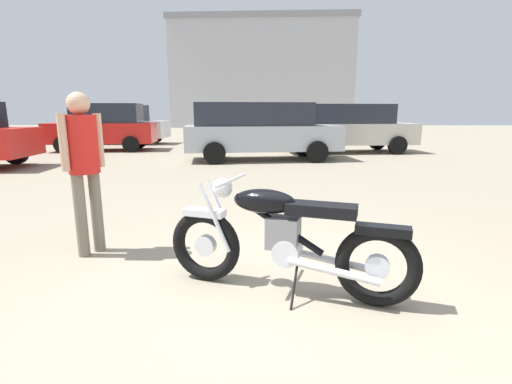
% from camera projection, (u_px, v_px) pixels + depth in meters
% --- Properties ---
extents(ground_plane, '(80.00, 80.00, 0.00)m').
position_uv_depth(ground_plane, '(278.00, 302.00, 2.95)').
color(ground_plane, gray).
extents(vintage_motorcycle, '(2.01, 0.82, 0.94)m').
position_uv_depth(vintage_motorcycle, '(283.00, 240.00, 3.03)').
color(vintage_motorcycle, black).
rests_on(vintage_motorcycle, ground_plane).
extents(bystander, '(0.30, 0.40, 1.66)m').
position_uv_depth(bystander, '(83.00, 157.00, 3.76)').
color(bystander, '#706656').
rests_on(bystander, ground_plane).
extents(blue_hatchback_right, '(4.08, 2.20, 1.78)m').
position_uv_depth(blue_hatchback_right, '(104.00, 127.00, 14.34)').
color(blue_hatchback_right, black).
rests_on(blue_hatchback_right, ground_plane).
extents(red_hatchback_near, '(4.89, 2.43, 1.74)m').
position_uv_depth(red_hatchback_near, '(259.00, 129.00, 11.51)').
color(red_hatchback_near, black).
rests_on(red_hatchback_near, ground_plane).
extents(pale_sedan_back, '(3.97, 1.96, 1.78)m').
position_uv_depth(pale_sedan_back, '(123.00, 124.00, 17.42)').
color(pale_sedan_back, black).
rests_on(pale_sedan_back, ground_plane).
extents(dark_sedan_left, '(4.85, 2.33, 1.74)m').
position_uv_depth(dark_sedan_left, '(346.00, 127.00, 13.68)').
color(dark_sedan_left, black).
rests_on(dark_sedan_left, ground_plane).
extents(industrial_building, '(17.74, 10.67, 10.14)m').
position_uv_depth(industrial_building, '(263.00, 76.00, 38.54)').
color(industrial_building, '#B2B2B7').
rests_on(industrial_building, ground_plane).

